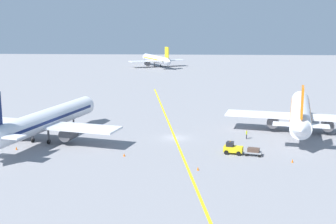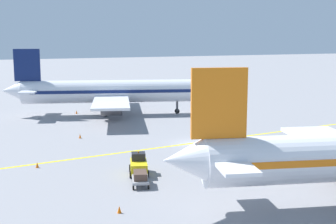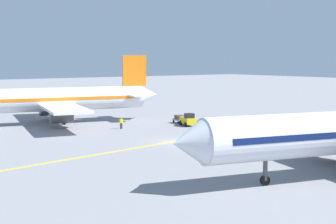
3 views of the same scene
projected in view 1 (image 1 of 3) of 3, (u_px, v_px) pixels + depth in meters
The scene contains 12 objects.
ground_plane at pixel (175, 138), 84.86m from camera, with size 400.00×400.00×0.00m, color gray.
apron_yellow_centreline at pixel (175, 138), 84.86m from camera, with size 0.40×120.00×0.01m, color yellow.
airplane_at_gate at pixel (45, 121), 81.92m from camera, with size 28.40×35.04×10.60m.
airplane_adjacent_stand at pixel (300, 113), 88.83m from camera, with size 28.46×35.27×10.60m.
airplane_distant_taxiing at pixel (156, 59), 208.90m from camera, with size 24.76×30.02×9.54m.
baggage_tug_white at pixel (233, 148), 74.70m from camera, with size 3.29×2.38×2.11m.
baggage_cart_trailing at pixel (253, 151), 73.72m from camera, with size 2.88×2.03×1.24m.
ground_crew_worker at pixel (247, 134), 83.96m from camera, with size 0.27×0.57×1.68m.
traffic_cone_near_nose at pixel (124, 155), 73.45m from camera, with size 0.32×0.32×0.55m, color orange.
traffic_cone_mid_apron at pixel (198, 168), 66.68m from camera, with size 0.32×0.32×0.55m, color orange.
traffic_cone_by_wingtip at pixel (292, 161), 70.28m from camera, with size 0.32×0.32×0.55m, color orange.
traffic_cone_far_edge at pixel (16, 148), 77.15m from camera, with size 0.32×0.32×0.55m, color orange.
Camera 1 is at (3.05, -82.24, 21.28)m, focal length 50.00 mm.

